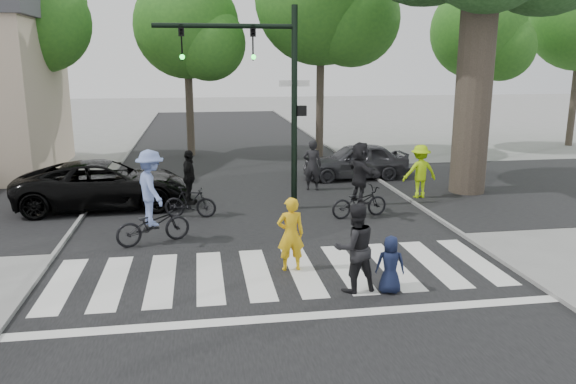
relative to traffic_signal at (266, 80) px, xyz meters
name	(u,v)px	position (x,y,z in m)	size (l,w,h in m)	color
ground	(287,291)	(-0.35, -6.20, -3.90)	(120.00, 120.00, 0.00)	gray
road_stem	(260,221)	(-0.35, -1.20, -3.90)	(10.00, 70.00, 0.01)	black
road_cross	(250,196)	(-0.35, 1.80, -3.89)	(70.00, 10.00, 0.01)	black
curb_left	(74,228)	(-5.40, -1.20, -3.85)	(0.10, 70.00, 0.10)	gray
curb_right	(428,212)	(4.70, -1.20, -3.85)	(0.10, 70.00, 0.10)	gray
crosswalk	(282,278)	(-0.35, -5.54, -3.89)	(10.00, 3.85, 0.01)	silver
traffic_signal	(266,80)	(0.00, 0.00, 0.00)	(4.45, 0.29, 6.00)	black
bg_tree_1	(21,6)	(-9.06, 9.28, 2.75)	(6.09, 5.80, 9.80)	brown
bg_tree_2	(192,30)	(-2.11, 10.42, 1.88)	(5.04, 4.80, 8.40)	brown
bg_tree_3	(329,3)	(3.95, 9.07, 3.04)	(6.30, 6.00, 10.20)	brown
bg_tree_4	(484,35)	(11.88, 9.93, 1.73)	(4.83, 4.60, 8.15)	brown
pedestrian_woman	(291,234)	(-0.10, -5.09, -3.09)	(0.59, 0.39, 1.63)	yellow
pedestrian_child	(390,265)	(1.62, -6.60, -3.32)	(0.57, 0.37, 1.16)	#161D3C
pedestrian_adult	(355,248)	(0.96, -6.39, -3.00)	(0.87, 0.68, 1.79)	black
cyclist_left	(152,204)	(-3.18, -2.75, -2.88)	(1.97, 1.38, 2.36)	black
cyclist_mid	(190,190)	(-2.29, -0.47, -3.09)	(1.57, 0.98, 1.97)	black
cyclist_right	(360,184)	(2.56, -1.23, -2.91)	(1.83, 1.70, 2.21)	black
car_suv	(105,184)	(-4.88, 1.09, -3.17)	(2.43, 5.28, 1.47)	black
car_grey	(355,161)	(3.95, 4.12, -3.21)	(1.62, 4.04, 1.38)	#38383D
bystander_hivis	(420,171)	(5.19, 0.78, -3.02)	(1.14, 0.66, 1.77)	#B1E90E
bystander_dark	(312,165)	(1.90, 2.41, -3.01)	(0.65, 0.43, 1.79)	black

